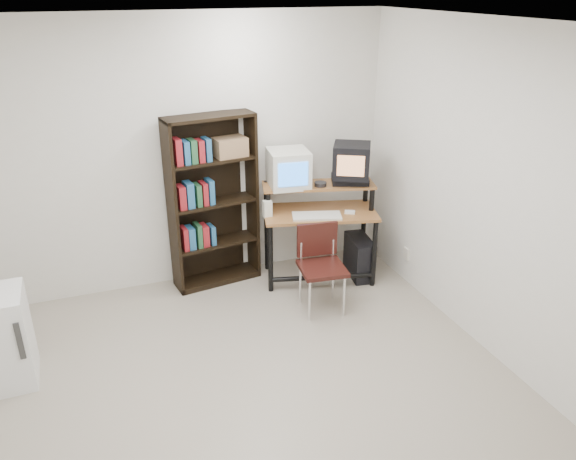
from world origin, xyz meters
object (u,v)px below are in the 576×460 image
object	(u,v)px
computer_desk	(319,216)
pc_tower	(359,257)
crt_monitor	(288,168)
bookshelf	(212,199)
school_chair	(320,259)
crt_tv	(352,161)

from	to	relation	value
computer_desk	pc_tower	size ratio (longest dim) A/B	2.69
crt_monitor	bookshelf	world-z (taller)	bookshelf
computer_desk	pc_tower	bearing A→B (deg)	-3.82
crt_monitor	school_chair	size ratio (longest dim) A/B	0.54
crt_monitor	pc_tower	bearing A→B (deg)	-17.09
crt_tv	school_chair	size ratio (longest dim) A/B	0.59
crt_tv	bookshelf	world-z (taller)	bookshelf
computer_desk	school_chair	bearing A→B (deg)	-97.91
crt_monitor	school_chair	world-z (taller)	crt_monitor
computer_desk	crt_tv	world-z (taller)	crt_tv
computer_desk	crt_monitor	size ratio (longest dim) A/B	2.80
pc_tower	school_chair	distance (m)	0.80
school_chair	bookshelf	world-z (taller)	bookshelf
crt_tv	pc_tower	xyz separation A→B (m)	(0.08, -0.13, -1.01)
bookshelf	school_chair	bearing A→B (deg)	-55.22
pc_tower	bookshelf	bearing A→B (deg)	170.91
crt_tv	computer_desk	bearing A→B (deg)	-151.55
computer_desk	crt_monitor	world-z (taller)	crt_monitor
pc_tower	bookshelf	size ratio (longest dim) A/B	0.26
crt_tv	bookshelf	bearing A→B (deg)	-163.97
pc_tower	school_chair	world-z (taller)	school_chair
school_chair	bookshelf	size ratio (longest dim) A/B	0.47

